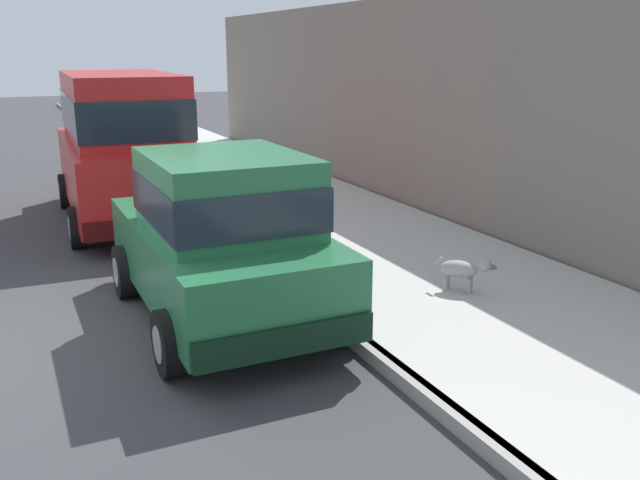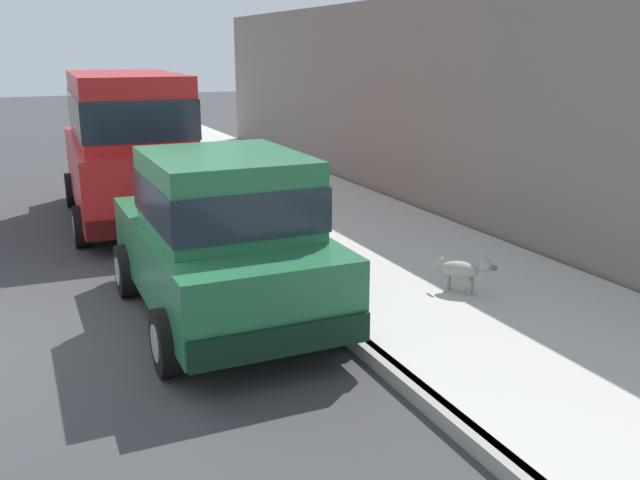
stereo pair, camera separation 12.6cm
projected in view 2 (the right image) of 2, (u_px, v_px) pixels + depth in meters
name	position (u px, v px, depth m)	size (l,w,h in m)	color
ground_plane	(9.00, 353.00, 6.79)	(80.00, 80.00, 0.00)	#38383A
curb	(305.00, 299.00, 8.04)	(0.16, 64.00, 0.14)	gray
sidewalk	(435.00, 279.00, 8.74)	(3.60, 64.00, 0.14)	#B7B5AD
car_green_hatchback	(223.00, 235.00, 7.36)	(1.96, 3.80, 1.88)	#23663D
car_red_van	(129.00, 140.00, 11.71)	(2.27, 4.97, 2.52)	red
dog_grey	(465.00, 270.00, 7.97)	(0.54, 0.60, 0.49)	#999691
fire_hydrant	(288.00, 229.00, 9.57)	(0.34, 0.24, 0.72)	red
building_facade	(409.00, 104.00, 12.76)	(0.50, 20.00, 3.81)	slate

